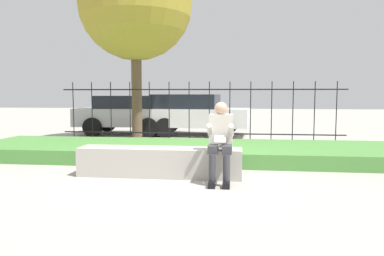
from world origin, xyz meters
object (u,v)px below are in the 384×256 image
Objects in this scene: car_parked_left at (133,114)px; tree_behind_fence at (136,3)px; stone_bench at (160,163)px; car_parked_center at (190,113)px; person_seated_reader at (221,138)px.

tree_behind_fence is at bearing -74.78° from car_parked_left.
tree_behind_fence is at bearing 110.23° from stone_bench.
car_parked_left is (-2.37, 6.56, 0.51)m from stone_bench.
stone_bench is 6.99m from car_parked_left.
car_parked_left is at bearing 109.87° from stone_bench.
tree_behind_fence is at bearing -116.26° from car_parked_center.
tree_behind_fence is (-2.68, 4.69, 3.29)m from person_seated_reader.
car_parked_center is (-0.34, 6.54, 0.53)m from stone_bench.
person_seated_reader is 6.98m from car_parked_center.
car_parked_center reaches higher than car_parked_left.
car_parked_left reaches higher than person_seated_reader.
tree_behind_fence reaches higher than stone_bench.
stone_bench is at bearing 164.23° from person_seated_reader.
person_seated_reader is at bearing -67.33° from car_parked_left.
person_seated_reader is at bearing -60.23° from tree_behind_fence.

